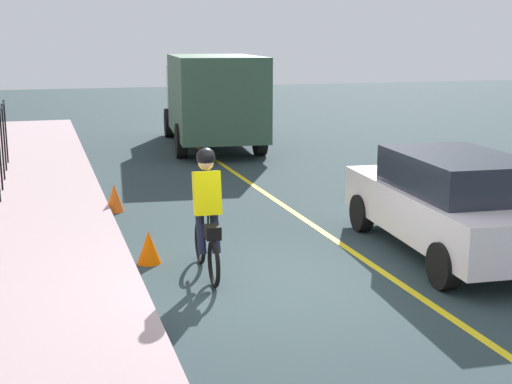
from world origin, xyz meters
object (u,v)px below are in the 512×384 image
at_px(box_truck_background, 212,96).
at_px(traffic_cone_near, 114,198).
at_px(cyclist_lead, 207,214).
at_px(traffic_cone_far, 149,247).
at_px(patrol_sedan, 452,202).

distance_m(box_truck_background, traffic_cone_near, 8.55).
height_order(cyclist_lead, box_truck_background, box_truck_background).
xyz_separation_m(box_truck_background, traffic_cone_far, (-10.97, 3.62, -1.30)).
xyz_separation_m(box_truck_background, traffic_cone_near, (-7.57, 3.77, -1.28)).
height_order(traffic_cone_near, traffic_cone_far, traffic_cone_near).
relative_size(box_truck_background, traffic_cone_near, 12.65).
bearing_deg(cyclist_lead, box_truck_background, -11.31).
xyz_separation_m(patrol_sedan, box_truck_background, (11.85, 0.92, 0.73)).
bearing_deg(patrol_sedan, traffic_cone_near, 51.72).
distance_m(cyclist_lead, traffic_cone_far, 1.28).
height_order(patrol_sedan, traffic_cone_near, patrol_sedan).
bearing_deg(traffic_cone_far, patrol_sedan, -100.93).
relative_size(cyclist_lead, box_truck_background, 0.26).
relative_size(patrol_sedan, traffic_cone_far, 9.13).
distance_m(patrol_sedan, traffic_cone_near, 6.37).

